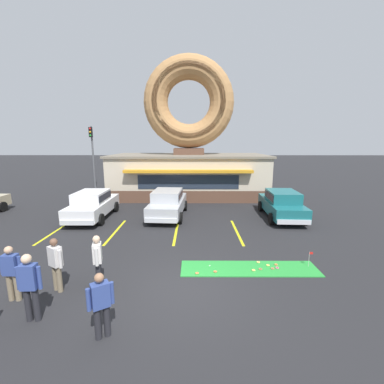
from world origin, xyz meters
TOP-DOWN VIEW (x-y plane):
  - ground_plane at (0.00, 0.00)m, footprint 160.00×160.00m
  - donut_shop_building at (-0.09, 13.94)m, footprint 12.30×6.75m
  - putting_mat at (2.22, 1.22)m, footprint 4.75×1.13m
  - mini_donut_near_left at (1.02, 0.94)m, footprint 0.13×0.13m
  - mini_donut_near_right at (3.20, 1.21)m, footprint 0.13×0.13m
  - mini_donut_mid_left at (3.24, 1.45)m, footprint 0.13×0.13m
  - mini_donut_mid_centre at (2.34, 1.04)m, footprint 0.13×0.13m
  - mini_donut_mid_right at (0.40, 0.83)m, footprint 0.13×0.13m
  - mini_donut_far_left at (2.59, 1.12)m, footprint 0.13×0.13m
  - mini_donut_far_centre at (2.65, 1.64)m, footprint 0.13×0.13m
  - mini_donut_far_right at (2.93, 1.40)m, footprint 0.13×0.13m
  - mini_donut_extra at (3.02, 1.16)m, footprint 0.13×0.13m
  - golf_ball at (0.86, 1.35)m, footprint 0.04×0.04m
  - putting_flag_pin at (4.38, 1.36)m, footprint 0.13×0.01m
  - car_teal at (5.41, 7.43)m, footprint 2.13×4.63m
  - car_white at (-5.53, 7.26)m, footprint 2.01×4.57m
  - car_silver at (-1.24, 7.64)m, footprint 2.21×4.66m
  - pedestrian_blue_sweater_man at (-3.69, -1.44)m, footprint 0.60×0.26m
  - pedestrian_hooded_kid at (-1.77, -1.98)m, footprint 0.52×0.41m
  - pedestrian_leather_jacket_man at (-4.72, -0.61)m, footprint 0.60×0.25m
  - pedestrian_clipboard_woman at (-3.75, -0.13)m, footprint 0.52×0.40m
  - pedestrian_beanie_man at (-2.61, 0.12)m, footprint 0.33×0.58m
  - trash_bin at (-5.37, 11.39)m, footprint 0.57×0.57m
  - traffic_light_pole at (-9.18, 17.15)m, footprint 0.28×0.47m
  - parking_stripe_far_left at (-6.58, 5.00)m, footprint 0.12×3.60m
  - parking_stripe_left at (-3.58, 5.00)m, footprint 0.12×3.60m
  - parking_stripe_mid_left at (-0.58, 5.00)m, footprint 0.12×3.60m
  - parking_stripe_centre at (2.42, 5.00)m, footprint 0.12×3.60m

SIDE VIEW (x-z plane):
  - ground_plane at x=0.00m, z-range 0.00..0.00m
  - parking_stripe_far_left at x=-6.58m, z-range 0.00..0.01m
  - parking_stripe_left at x=-3.58m, z-range 0.00..0.01m
  - parking_stripe_mid_left at x=-0.58m, z-range 0.00..0.01m
  - parking_stripe_centre at x=2.42m, z-range 0.00..0.01m
  - putting_mat at x=2.22m, z-range 0.00..0.03m
  - mini_donut_near_left at x=1.02m, z-range 0.03..0.07m
  - mini_donut_near_right at x=3.20m, z-range 0.03..0.07m
  - mini_donut_mid_left at x=3.24m, z-range 0.03..0.07m
  - mini_donut_mid_centre at x=2.34m, z-range 0.03..0.07m
  - mini_donut_mid_right at x=0.40m, z-range 0.03..0.07m
  - mini_donut_far_left at x=2.59m, z-range 0.03..0.07m
  - mini_donut_far_centre at x=2.65m, z-range 0.03..0.07m
  - mini_donut_far_right at x=2.93m, z-range 0.03..0.07m
  - mini_donut_extra at x=3.02m, z-range 0.03..0.07m
  - golf_ball at x=0.86m, z-range 0.03..0.07m
  - putting_flag_pin at x=4.38m, z-range 0.16..0.71m
  - trash_bin at x=-5.37m, z-range 0.01..0.99m
  - pedestrian_hooded_kid at x=-1.77m, z-range 0.08..1.64m
  - car_teal at x=5.41m, z-range 0.07..1.67m
  - car_white at x=-5.53m, z-range 0.07..1.67m
  - car_silver at x=-1.24m, z-range 0.07..1.67m
  - pedestrian_leather_jacket_man at x=-4.72m, z-range 0.08..1.68m
  - pedestrian_beanie_man at x=-2.61m, z-range 0.09..1.72m
  - pedestrian_clipboard_woman at x=-3.75m, z-range 0.09..1.73m
  - pedestrian_blue_sweater_man at x=-3.69m, z-range 0.10..1.86m
  - traffic_light_pole at x=-9.18m, z-range 0.81..6.61m
  - donut_shop_building at x=-0.09m, z-range -1.74..9.22m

